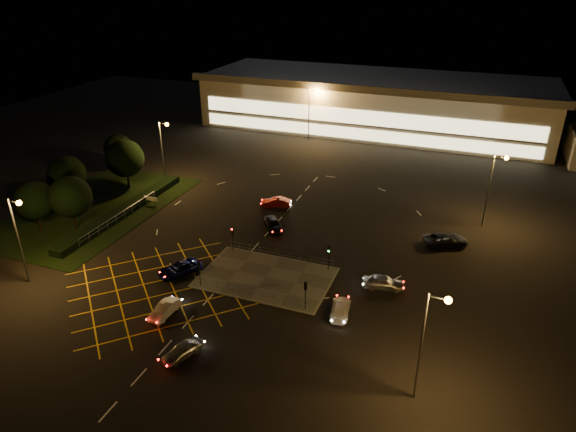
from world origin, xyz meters
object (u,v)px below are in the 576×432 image
(car_near_silver, at_px, (182,350))
(car_approach_white, at_px, (340,308))
(car_east_grey, at_px, (445,240))
(car_right_silver, at_px, (384,282))
(signal_ne, at_px, (329,252))
(car_left_blue, at_px, (179,268))
(signal_nw, at_px, (233,234))
(car_far_dkgrey, at_px, (273,224))
(signal_se, at_px, (306,290))
(car_circ_red, at_px, (276,202))
(car_queue_white, at_px, (165,310))
(signal_sw, at_px, (199,267))

(car_near_silver, distance_m, car_approach_white, 15.85)
(car_east_grey, xyz_separation_m, car_approach_white, (-8.38, -18.18, -0.12))
(car_right_silver, xyz_separation_m, car_approach_white, (-3.10, -6.02, -0.11))
(signal_ne, relative_size, car_left_blue, 0.65)
(signal_nw, bearing_deg, car_approach_white, -25.67)
(car_far_dkgrey, relative_size, car_east_grey, 0.84)
(car_east_grey, distance_m, car_approach_white, 20.02)
(car_east_grey, relative_size, car_approach_white, 1.24)
(signal_nw, xyz_separation_m, car_approach_white, (15.50, -7.45, -1.72))
(car_east_grey, bearing_deg, signal_se, 120.37)
(car_near_silver, bearing_deg, car_approach_white, 63.46)
(signal_nw, height_order, car_approach_white, signal_nw)
(car_left_blue, relative_size, car_circ_red, 1.15)
(car_queue_white, xyz_separation_m, car_right_silver, (19.31, 12.37, 0.11))
(signal_ne, bearing_deg, car_near_silver, -113.22)
(signal_ne, height_order, car_queue_white, signal_ne)
(signal_nw, xyz_separation_m, car_queue_white, (-0.71, -13.79, -1.73))
(car_circ_red, distance_m, car_approach_white, 26.37)
(signal_se, xyz_separation_m, car_queue_white, (-12.71, -5.81, -1.73))
(car_near_silver, distance_m, car_left_blue, 13.97)
(signal_ne, bearing_deg, car_circ_red, 130.93)
(signal_sw, xyz_separation_m, signal_nw, (0.00, 7.99, 0.00))
(signal_sw, xyz_separation_m, car_east_grey, (23.88, 18.72, -1.60))
(car_near_silver, height_order, car_queue_white, car_near_silver)
(signal_ne, height_order, car_east_grey, signal_ne)
(signal_se, xyz_separation_m, signal_ne, (0.00, 7.99, 0.00))
(signal_nw, relative_size, car_approach_white, 0.71)
(signal_ne, height_order, car_far_dkgrey, signal_ne)
(signal_ne, xyz_separation_m, car_queue_white, (-12.71, -13.79, -1.73))
(car_east_grey, bearing_deg, car_approach_white, 128.03)
(car_right_silver, distance_m, car_approach_white, 6.77)
(signal_sw, height_order, car_near_silver, signal_sw)
(car_near_silver, distance_m, car_east_grey, 35.26)
(signal_nw, xyz_separation_m, signal_ne, (12.00, 0.00, 0.00))
(signal_se, distance_m, signal_ne, 7.99)
(car_queue_white, bearing_deg, car_far_dkgrey, 85.03)
(signal_sw, height_order, car_right_silver, signal_sw)
(car_near_silver, bearing_deg, car_right_silver, 69.07)
(car_queue_white, relative_size, car_left_blue, 0.80)
(signal_se, height_order, signal_ne, same)
(signal_nw, distance_m, car_left_blue, 7.68)
(signal_ne, relative_size, car_near_silver, 0.81)
(signal_sw, bearing_deg, car_far_dkgrey, -98.36)
(signal_sw, bearing_deg, car_left_blue, -21.19)
(car_circ_red, bearing_deg, car_near_silver, -9.34)
(car_right_silver, bearing_deg, signal_nw, 75.77)
(signal_sw, height_order, car_queue_white, signal_sw)
(signal_se, height_order, car_left_blue, signal_se)
(signal_ne, bearing_deg, signal_se, -90.00)
(signal_nw, xyz_separation_m, car_near_silver, (4.09, -18.44, -1.71))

